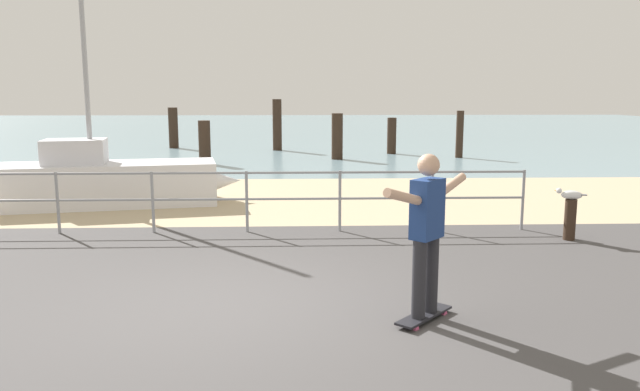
{
  "coord_description": "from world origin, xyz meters",
  "views": [
    {
      "loc": [
        0.67,
        -6.43,
        2.32
      ],
      "look_at": [
        0.98,
        2.0,
        0.9
      ],
      "focal_mm": 34.13,
      "sensor_mm": 36.0,
      "label": 1
    }
  ],
  "objects_px": {
    "sailboat": "(116,181)",
    "bollard_short": "(570,220)",
    "skateboard": "(424,316)",
    "seagull": "(571,195)",
    "skateboarder": "(427,225)"
  },
  "relations": [
    {
      "from": "bollard_short",
      "to": "seagull",
      "type": "xyz_separation_m",
      "value": [
        -0.02,
        0.01,
        0.41
      ]
    },
    {
      "from": "skateboarder",
      "to": "seagull",
      "type": "distance_m",
      "value": 4.53
    },
    {
      "from": "sailboat",
      "to": "bollard_short",
      "type": "distance_m",
      "value": 8.79
    },
    {
      "from": "skateboard",
      "to": "seagull",
      "type": "distance_m",
      "value": 4.57
    },
    {
      "from": "sailboat",
      "to": "seagull",
      "type": "xyz_separation_m",
      "value": [
        8.09,
        -3.4,
        0.23
      ]
    },
    {
      "from": "sailboat",
      "to": "seagull",
      "type": "bearing_deg",
      "value": -22.79
    },
    {
      "from": "sailboat",
      "to": "skateboard",
      "type": "relative_size",
      "value": 7.04
    },
    {
      "from": "bollard_short",
      "to": "seagull",
      "type": "bearing_deg",
      "value": 161.95
    },
    {
      "from": "bollard_short",
      "to": "sailboat",
      "type": "bearing_deg",
      "value": 157.22
    },
    {
      "from": "bollard_short",
      "to": "skateboard",
      "type": "bearing_deg",
      "value": -131.84
    },
    {
      "from": "seagull",
      "to": "skateboard",
      "type": "bearing_deg",
      "value": -131.65
    },
    {
      "from": "sailboat",
      "to": "seagull",
      "type": "relative_size",
      "value": 10.65
    },
    {
      "from": "skateboard",
      "to": "bollard_short",
      "type": "distance_m",
      "value": 4.53
    },
    {
      "from": "sailboat",
      "to": "bollard_short",
      "type": "xyz_separation_m",
      "value": [
        8.1,
        -3.4,
        -0.19
      ]
    },
    {
      "from": "skateboarder",
      "to": "sailboat",
      "type": "bearing_deg",
      "value": 126.89
    }
  ]
}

